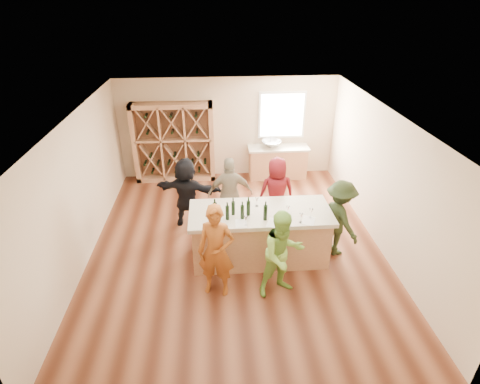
{
  "coord_description": "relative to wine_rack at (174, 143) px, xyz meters",
  "views": [
    {
      "loc": [
        -0.39,
        -6.52,
        4.8
      ],
      "look_at": [
        0.1,
        0.2,
        1.15
      ],
      "focal_mm": 28.0,
      "sensor_mm": 36.0,
      "label": 1
    }
  ],
  "objects": [
    {
      "name": "tasting_counter_top",
      "position": [
        1.94,
        -3.74,
        -0.06
      ],
      "size": [
        2.72,
        1.12,
        0.08
      ],
      "primitive_type": "cube",
      "color": "beige",
      "rests_on": "tasting_counter_base"
    },
    {
      "name": "person_far_left",
      "position": [
        0.46,
        -2.41,
        -0.28
      ],
      "size": [
        1.61,
        0.93,
        1.64
      ],
      "primitive_type": "imported",
      "rotation": [
        0.0,
        0.0,
        2.87
      ],
      "color": "black",
      "rests_on": "floor"
    },
    {
      "name": "wine_bottle_a",
      "position": [
        1.08,
        -3.92,
        0.14
      ],
      "size": [
        0.1,
        0.1,
        0.32
      ],
      "primitive_type": "cylinder",
      "rotation": [
        0.0,
        0.0,
        0.43
      ],
      "color": "black",
      "rests_on": "tasting_counter_top"
    },
    {
      "name": "wall_front",
      "position": [
        1.5,
        -6.82,
        0.3
      ],
      "size": [
        6.0,
        0.1,
        2.8
      ],
      "primitive_type": "cube",
      "color": "beige",
      "rests_on": "ground"
    },
    {
      "name": "faucet",
      "position": [
        2.7,
        0.11,
        -0.03
      ],
      "size": [
        0.02,
        0.02,
        0.3
      ],
      "primitive_type": "cylinder",
      "color": "silver",
      "rests_on": "back_counter_top"
    },
    {
      "name": "wall_left",
      "position": [
        -1.55,
        -3.27,
        0.3
      ],
      "size": [
        0.1,
        7.0,
        2.8
      ],
      "primitive_type": "cube",
      "color": "beige",
      "rests_on": "ground"
    },
    {
      "name": "tasting_counter_base",
      "position": [
        1.94,
        -3.74,
        -0.6
      ],
      "size": [
        2.6,
        1.0,
        1.0
      ],
      "primitive_type": "cube",
      "color": "tan",
      "rests_on": "floor"
    },
    {
      "name": "wine_glass_b",
      "position": [
        2.2,
        -4.19,
        0.07
      ],
      "size": [
        0.06,
        0.06,
        0.17
      ],
      "primitive_type": "cone",
      "rotation": [
        0.0,
        0.0,
        0.01
      ],
      "color": "white",
      "rests_on": "tasting_counter_top"
    },
    {
      "name": "wine_glass_d",
      "position": [
        2.43,
        -3.91,
        0.07
      ],
      "size": [
        0.08,
        0.08,
        0.19
      ],
      "primitive_type": "cone",
      "rotation": [
        0.0,
        0.0,
        -0.1
      ],
      "color": "white",
      "rests_on": "tasting_counter_top"
    },
    {
      "name": "person_near_right",
      "position": [
        2.21,
        -4.75,
        -0.27
      ],
      "size": [
        0.9,
        0.67,
        1.65
      ],
      "primitive_type": "imported",
      "rotation": [
        0.0,
        0.0,
        0.32
      ],
      "color": "#8CC64C",
      "rests_on": "floor"
    },
    {
      "name": "tasting_menu_a",
      "position": [
        1.54,
        -4.14,
        -0.02
      ],
      "size": [
        0.22,
        0.29,
        0.0
      ],
      "primitive_type": "cube",
      "rotation": [
        0.0,
        0.0,
        -0.05
      ],
      "color": "white",
      "rests_on": "tasting_counter_top"
    },
    {
      "name": "person_far_mid",
      "position": [
        1.42,
        -2.56,
        -0.26
      ],
      "size": [
        1.0,
        0.53,
        1.68
      ],
      "primitive_type": "imported",
      "rotation": [
        0.0,
        0.0,
        3.17
      ],
      "color": "gray",
      "rests_on": "floor"
    },
    {
      "name": "wine_bottle_d",
      "position": [
        1.58,
        -3.97,
        0.12
      ],
      "size": [
        0.07,
        0.07,
        0.28
      ],
      "primitive_type": "cylinder",
      "rotation": [
        0.0,
        0.0,
        -0.1
      ],
      "color": "black",
      "rests_on": "tasting_counter_top"
    },
    {
      "name": "sink",
      "position": [
        2.7,
        -0.07,
        -0.09
      ],
      "size": [
        0.54,
        0.54,
        0.19
      ],
      "primitive_type": "imported",
      "color": "silver",
      "rests_on": "back_counter_top"
    },
    {
      "name": "window_pane",
      "position": [
        3.0,
        0.17,
        0.65
      ],
      "size": [
        1.18,
        0.01,
        1.18
      ],
      "primitive_type": "cube",
      "color": "white",
      "rests_on": "wall_back"
    },
    {
      "name": "wine_glass_e",
      "position": [
        2.84,
        -4.04,
        0.08
      ],
      "size": [
        0.08,
        0.08,
        0.2
      ],
      "primitive_type": "cone",
      "rotation": [
        0.0,
        0.0,
        -0.11
      ],
      "color": "white",
      "rests_on": "tasting_counter_top"
    },
    {
      "name": "wine_rack",
      "position": [
        0.0,
        0.0,
        0.0
      ],
      "size": [
        2.2,
        0.45,
        2.2
      ],
      "primitive_type": "cube",
      "color": "tan",
      "rests_on": "floor"
    },
    {
      "name": "floor",
      "position": [
        1.5,
        -3.27,
        -1.15
      ],
      "size": [
        6.0,
        7.0,
        0.1
      ],
      "primitive_type": "cube",
      "color": "brown",
      "rests_on": "ground"
    },
    {
      "name": "person_server",
      "position": [
        3.53,
        -3.67,
        -0.29
      ],
      "size": [
        0.83,
        1.15,
        1.62
      ],
      "primitive_type": "imported",
      "rotation": [
        0.0,
        0.0,
        1.94
      ],
      "color": "#263319",
      "rests_on": "floor"
    },
    {
      "name": "wine_glass_a",
      "position": [
        1.62,
        -4.2,
        0.08
      ],
      "size": [
        0.09,
        0.09,
        0.2
      ],
      "primitive_type": "cone",
      "rotation": [
        0.0,
        0.0,
        0.29
      ],
      "color": "white",
      "rests_on": "tasting_counter_top"
    },
    {
      "name": "person_near_left",
      "position": [
        1.08,
        -4.66,
        -0.22
      ],
      "size": [
        0.73,
        0.6,
        1.75
      ],
      "primitive_type": "imported",
      "rotation": [
        0.0,
        0.0,
        -0.22
      ],
      "color": "#994C19",
      "rests_on": "floor"
    },
    {
      "name": "wine_glass_f",
      "position": [
        1.89,
        -3.54,
        0.07
      ],
      "size": [
        0.07,
        0.07,
        0.18
      ],
      "primitive_type": "cone",
      "color": "white",
      "rests_on": "tasting_counter_top"
    },
    {
      "name": "wine_glass_c",
      "position": [
        2.62,
        -4.17,
        0.07
      ],
      "size": [
        0.09,
        0.09,
        0.19
      ],
      "primitive_type": "cone",
      "rotation": [
        0.0,
        0.0,
        -0.28
      ],
      "color": "white",
      "rests_on": "tasting_counter_top"
    },
    {
      "name": "back_counter_top",
      "position": [
        2.9,
        -0.07,
        -0.21
      ],
      "size": [
        1.7,
        0.62,
        0.06
      ],
      "primitive_type": "cube",
      "color": "beige",
      "rests_on": "back_counter_base"
    },
    {
      "name": "wine_bottle_b",
      "position": [
        1.3,
        -3.98,
        0.12
      ],
      "size": [
        0.07,
        0.07,
        0.28
      ],
      "primitive_type": "cylinder",
      "rotation": [
        0.0,
        0.0,
        0.08
      ],
      "color": "black",
      "rests_on": "tasting_counter_top"
    },
    {
      "name": "wall_right",
      "position": [
        4.55,
        -3.27,
        0.3
      ],
      "size": [
        0.1,
        7.0,
        2.8
      ],
      "primitive_type": "cube",
      "color": "beige",
      "rests_on": "ground"
    },
    {
      "name": "back_counter_base",
      "position": [
        2.9,
        -0.07,
        -0.67
      ],
      "size": [
        1.6,
        0.58,
        0.86
      ],
      "primitive_type": "cube",
      "color": "tan",
      "rests_on": "floor"
    },
    {
      "name": "tasting_menu_c",
      "position": [
        2.78,
        -4.13,
        -0.02
      ],
      "size": [
        0.32,
        0.37,
        0.0
      ],
      "primitive_type": "cube",
      "rotation": [
        0.0,
        0.0,
        -0.38
      ],
      "color": "white",
      "rests_on": "tasting_counter_top"
    },
    {
      "name": "tasting_menu_b",
      "position": [
        2.14,
        -4.16,
        -0.02
      ],
      "size": [
        0.33,
        0.38,
        0.0
      ],
      "primitive_type": "cube",
      "rotation": [
        0.0,
        0.0,
        -0.37
      ],
      "color": "white",
      "rests_on": "tasting_counter_top"
    },
    {
      "name": "wine_bottle_f",
      "position": [
        1.99,
        -4.04,
        0.13
      ],
      "size": [
        0.07,
        0.07,
        0.3
      ],
      "primitive_type": "cylinder",
      "color": "black",
      "rests_on": "tasting_counter_top"
    },
    {
      "name": "wine_bottle_c",
      "position": [
        1.42,
        -3.82,
        0.12
      ],
      "size": [
        0.07,
        0.07,
        0.27
      ],
      "primitive_type": "cylinder",
      "rotation": [
        0.0,
        0.0,
        0.08
      ],
      "color": "black",
      "rests_on": "tasting_counter_top"
    },
    {
      "name": "person_far_right",
      "position": [
        2.46,
        -2.53,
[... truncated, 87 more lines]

